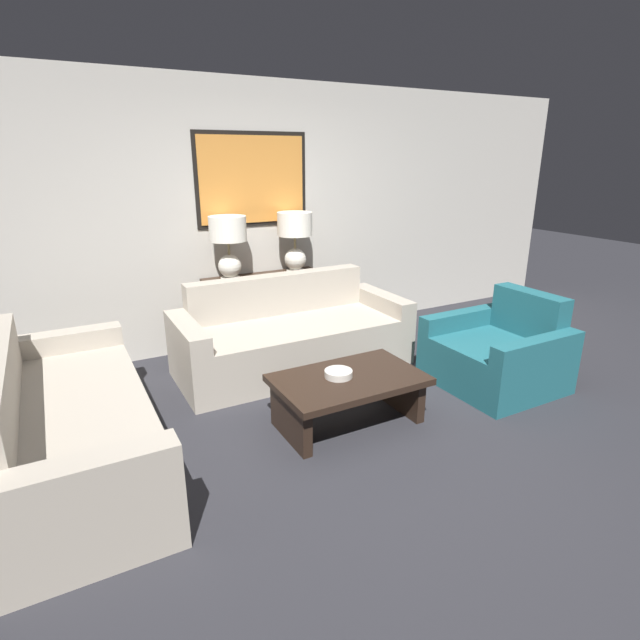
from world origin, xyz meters
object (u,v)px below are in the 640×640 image
table_lamp_right (295,235)px  couch_by_back_wall (292,338)px  table_lamp_left (228,240)px  decorative_bowl (338,374)px  armchair_near_back_wall (498,354)px  couch_by_side (66,427)px  coffee_table (348,389)px  console_table (265,311)px

table_lamp_right → couch_by_back_wall: 1.14m
table_lamp_left → couch_by_back_wall: size_ratio=0.29×
couch_by_back_wall → decorative_bowl: (-0.16, -1.13, 0.12)m
table_lamp_left → armchair_near_back_wall: 2.72m
table_lamp_left → couch_by_side: 2.32m
couch_by_back_wall → decorative_bowl: 1.15m
armchair_near_back_wall → couch_by_back_wall: bearing=140.3°
coffee_table → armchair_near_back_wall: size_ratio=1.12×
console_table → armchair_near_back_wall: bearing=-52.0°
table_lamp_right → decorative_bowl: size_ratio=3.01×
table_lamp_right → decorative_bowl: 2.00m
decorative_bowl → couch_by_side: bearing=169.0°
couch_by_back_wall → couch_by_side: same height
couch_by_back_wall → armchair_near_back_wall: bearing=-39.7°
couch_by_back_wall → couch_by_side: size_ratio=1.00×
couch_by_side → table_lamp_left: bearing=41.6°
armchair_near_back_wall → table_lamp_left: bearing=134.3°
table_lamp_left → couch_by_back_wall: 1.14m
table_lamp_right → console_table: bearing=180.0°
coffee_table → armchair_near_back_wall: armchair_near_back_wall is taller
couch_by_side → decorative_bowl: (1.80, -0.35, 0.12)m
table_lamp_left → decorative_bowl: table_lamp_left is taller
couch_by_back_wall → coffee_table: 1.17m
table_lamp_left → table_lamp_right: bearing=0.0°
couch_by_side → decorative_bowl: couch_by_side is taller
table_lamp_left → table_lamp_right: size_ratio=1.00×
table_lamp_left → armchair_near_back_wall: (1.79, -1.84, -0.89)m
console_table → table_lamp_right: table_lamp_right is taller
table_lamp_left → couch_by_side: size_ratio=0.29×
coffee_table → decorative_bowl: (-0.07, 0.03, 0.13)m
console_table → table_lamp_right: (0.36, -0.00, 0.78)m
table_lamp_left → decorative_bowl: bearing=-83.7°
table_lamp_left → coffee_table: size_ratio=0.57×
decorative_bowl → armchair_near_back_wall: armchair_near_back_wall is taller
armchair_near_back_wall → console_table: bearing=128.0°
couch_by_side → armchair_near_back_wall: size_ratio=2.21×
table_lamp_left → couch_by_back_wall: bearing=-61.0°
table_lamp_left → armchair_near_back_wall: table_lamp_left is taller
table_lamp_right → couch_by_back_wall: size_ratio=0.29×
table_lamp_left → couch_by_side: bearing=-138.4°
couch_by_back_wall → decorative_bowl: bearing=-98.1°
couch_by_side → coffee_table: bearing=-11.6°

